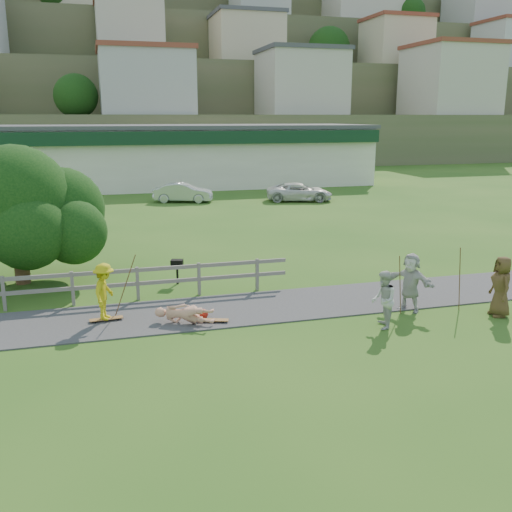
% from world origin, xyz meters
% --- Properties ---
extents(ground, '(260.00, 260.00, 0.00)m').
position_xyz_m(ground, '(0.00, 0.00, 0.00)').
color(ground, '#2C5C1A').
rests_on(ground, ground).
extents(path, '(34.00, 3.00, 0.04)m').
position_xyz_m(path, '(0.00, 1.50, 0.02)').
color(path, '#363638').
rests_on(path, ground).
extents(fence, '(15.05, 0.10, 1.10)m').
position_xyz_m(fence, '(-4.62, 3.30, 0.72)').
color(fence, '#656059').
rests_on(fence, ground).
extents(strip_mall, '(32.50, 10.75, 5.10)m').
position_xyz_m(strip_mall, '(4.00, 34.94, 2.58)').
color(strip_mall, beige).
rests_on(strip_mall, ground).
extents(hillside, '(220.00, 67.00, 47.50)m').
position_xyz_m(hillside, '(0.00, 91.31, 14.41)').
color(hillside, '#4C5B35').
rests_on(hillside, ground).
extents(skater_rider, '(0.93, 1.21, 1.65)m').
position_xyz_m(skater_rider, '(-3.04, 1.47, 0.82)').
color(skater_rider, gold).
rests_on(skater_rider, ground).
extents(skater_fallen, '(1.19, 1.70, 0.63)m').
position_xyz_m(skater_fallen, '(-0.90, 0.65, 0.31)').
color(skater_fallen, tan).
rests_on(skater_fallen, ground).
extents(spectator_a, '(0.87, 0.97, 1.64)m').
position_xyz_m(spectator_a, '(4.42, -1.09, 0.82)').
color(spectator_a, beige).
rests_on(spectator_a, ground).
extents(spectator_c, '(0.75, 0.99, 1.82)m').
position_xyz_m(spectator_c, '(8.24, -1.11, 0.91)').
color(spectator_c, brown).
rests_on(spectator_c, ground).
extents(spectator_d, '(1.34, 1.70, 1.80)m').
position_xyz_m(spectator_d, '(5.90, 0.02, 0.90)').
color(spectator_d, beige).
rests_on(spectator_d, ground).
extents(car_silver, '(4.27, 2.52, 1.33)m').
position_xyz_m(car_silver, '(2.65, 24.63, 0.67)').
color(car_silver, '#B6B9BF').
rests_on(car_silver, ground).
extents(car_white, '(4.98, 3.20, 1.28)m').
position_xyz_m(car_white, '(10.61, 22.93, 0.64)').
color(car_white, silver).
rests_on(car_white, ground).
extents(tree, '(6.28, 6.28, 3.85)m').
position_xyz_m(tree, '(-5.81, 6.37, 1.93)').
color(tree, black).
rests_on(tree, ground).
extents(bbq, '(0.49, 0.43, 0.89)m').
position_xyz_m(bbq, '(-0.52, 4.77, 0.44)').
color(bbq, black).
rests_on(bbq, ground).
extents(longboard_rider, '(0.96, 0.32, 0.10)m').
position_xyz_m(longboard_rider, '(-3.04, 1.47, 0.05)').
color(longboard_rider, brown).
rests_on(longboard_rider, ground).
extents(longboard_fallen, '(0.92, 0.49, 0.10)m').
position_xyz_m(longboard_fallen, '(-0.10, 0.55, 0.05)').
color(longboard_fallen, brown).
rests_on(longboard_fallen, ground).
extents(helmet, '(0.30, 0.30, 0.30)m').
position_xyz_m(helmet, '(-0.30, 1.00, 0.15)').
color(helmet, red).
rests_on(helmet, ground).
extents(pole_rider, '(0.03, 0.03, 1.98)m').
position_xyz_m(pole_rider, '(-2.44, 1.87, 0.99)').
color(pole_rider, brown).
rests_on(pole_rider, ground).
extents(pole_spec_left, '(0.03, 0.03, 1.82)m').
position_xyz_m(pole_spec_left, '(5.44, -0.17, 0.91)').
color(pole_spec_left, brown).
rests_on(pole_spec_left, ground).
extents(pole_spec_right, '(0.03, 0.03, 1.98)m').
position_xyz_m(pole_spec_right, '(7.35, -0.36, 0.99)').
color(pole_spec_right, brown).
rests_on(pole_spec_right, ground).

